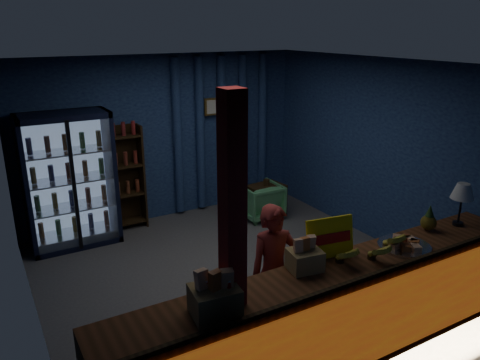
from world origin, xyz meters
The scene contains 19 objects.
ground centered at (0.00, 0.00, 0.00)m, with size 4.60×4.60×0.00m, color #515154.
room_walls centered at (0.00, 0.00, 1.57)m, with size 4.60×4.60×4.60m.
counter centered at (0.00, -1.91, 0.48)m, with size 4.40×0.57×0.99m.
support_post centered at (-1.05, -1.90, 1.30)m, with size 0.16×0.16×2.60m, color maroon.
beverage_cooler centered at (-1.55, 1.92, 0.93)m, with size 1.20×0.62×1.90m.
bottle_shelf centered at (-0.70, 2.06, 0.79)m, with size 0.50×0.28×1.60m.
curtain_folds centered at (1.00, 2.14, 1.30)m, with size 1.74×0.14×2.50m.
framed_picture centered at (0.85, 2.10, 1.75)m, with size 0.36×0.04×0.28m.
shopkeeper centered at (-0.25, -1.30, 0.69)m, with size 0.51×0.33×1.39m, color maroon.
green_chair centered at (1.27, 1.34, 0.29)m, with size 0.61×0.63×0.57m, color #57AF6D.
side_table centered at (1.40, 1.37, 0.26)m, with size 0.61×0.47×0.62m.
yellow_sign centered at (0.10, -1.68, 1.14)m, with size 0.48×0.17×0.38m.
soda_bottles centered at (-1.22, -1.98, 1.07)m, with size 0.24×0.17×0.29m.
snack_box_left centered at (-1.24, -1.97, 1.08)m, with size 0.38×0.32×0.37m.
snack_box_centre centered at (-0.25, -1.76, 1.06)m, with size 0.32×0.28×0.30m.
pastry_tray centered at (0.85, -1.91, 0.98)m, with size 0.51×0.51×0.08m.
banana_bunches centered at (0.40, -1.90, 1.04)m, with size 0.86×0.32×0.19m.
table_lamp centered at (1.77, -1.82, 1.32)m, with size 0.24×0.24×0.47m.
pineapple centered at (1.37, -1.75, 1.07)m, with size 0.16×0.16×0.28m.
Camera 1 is at (-2.58, -4.65, 2.99)m, focal length 35.00 mm.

